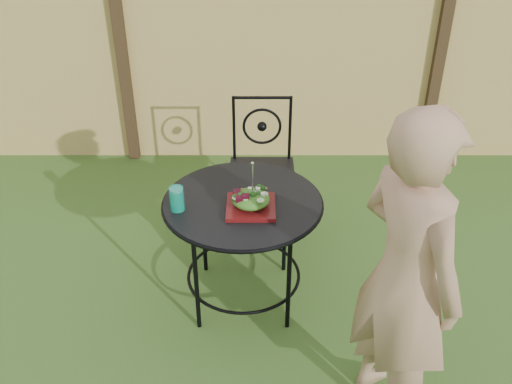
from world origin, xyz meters
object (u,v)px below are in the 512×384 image
(diner, at_px, (406,278))
(patio_table, at_px, (243,221))
(patio_chair, at_px, (262,164))
(salad_plate, at_px, (251,207))

(diner, bearing_deg, patio_table, 14.98)
(patio_chair, bearing_deg, patio_table, -98.25)
(patio_chair, relative_size, salad_plate, 3.52)
(patio_table, distance_m, diner, 1.11)
(patio_table, relative_size, patio_chair, 0.97)
(diner, distance_m, salad_plate, 0.99)
(patio_table, relative_size, salad_plate, 3.42)
(patio_table, xyz_separation_m, diner, (0.74, -0.79, 0.24))
(patio_chair, distance_m, salad_plate, 0.93)
(patio_table, bearing_deg, salad_plate, -60.08)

